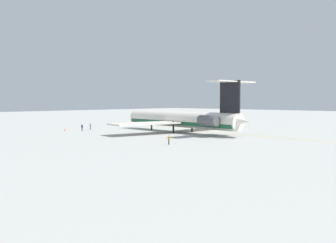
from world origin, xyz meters
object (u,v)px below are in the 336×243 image
object	(u,v)px
safety_cone_wingtip	(168,124)
ground_crew_near_tail	(169,139)
main_jetliner	(183,119)
safety_cone_nose	(65,130)
ground_crew_near_nose	(90,125)
ground_crew_portside	(82,127)

from	to	relation	value
safety_cone_wingtip	ground_crew_near_tail	bearing A→B (deg)	133.33
main_jetliner	ground_crew_near_tail	distance (m)	23.84
ground_crew_near_tail	safety_cone_wingtip	distance (m)	50.29
safety_cone_nose	ground_crew_near_nose	bearing A→B (deg)	-107.78
ground_crew_near_nose	safety_cone_nose	size ratio (longest dim) A/B	3.24
ground_crew_near_nose	ground_crew_portside	bearing A→B (deg)	-34.65
ground_crew_portside	safety_cone_wingtip	size ratio (longest dim) A/B	3.08
main_jetliner	safety_cone_wingtip	world-z (taller)	main_jetliner
ground_crew_portside	safety_cone_nose	xyz separation A→B (m)	(4.06, 2.29, -0.80)
ground_crew_near_nose	safety_cone_nose	xyz separation A→B (m)	(1.99, 6.21, -0.85)
ground_crew_portside	safety_cone_nose	bearing A→B (deg)	67.48
ground_crew_near_nose	safety_cone_nose	world-z (taller)	ground_crew_near_nose
ground_crew_near_tail	safety_cone_wingtip	size ratio (longest dim) A/B	2.99
ground_crew_near_tail	safety_cone_wingtip	xyz separation A→B (m)	(34.50, -36.57, -0.77)
ground_crew_near_nose	safety_cone_wingtip	world-z (taller)	ground_crew_near_nose
main_jetliner	safety_cone_wingtip	bearing A→B (deg)	-33.44
main_jetliner	ground_crew_near_nose	distance (m)	24.87
ground_crew_portside	safety_cone_nose	size ratio (longest dim) A/B	3.08
main_jetliner	ground_crew_portside	xyz separation A→B (m)	(20.57, 13.99, -2.10)
ground_crew_near_tail	safety_cone_nose	xyz separation A→B (m)	(38.31, -3.14, -0.77)
ground_crew_near_tail	safety_cone_nose	distance (m)	38.45
ground_crew_near_tail	safety_cone_wingtip	bearing A→B (deg)	-129.04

